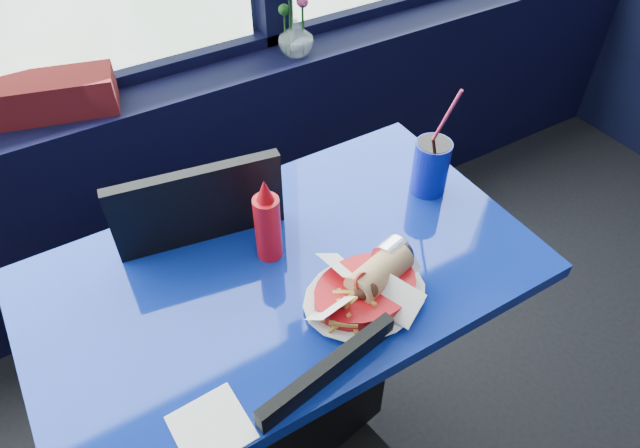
{
  "coord_description": "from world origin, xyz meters",
  "views": [
    {
      "loc": [
        -0.09,
        1.19,
        1.78
      ],
      "look_at": [
        0.39,
        1.98,
        0.87
      ],
      "focal_mm": 32.0,
      "sensor_mm": 36.0,
      "label": 1
    }
  ],
  "objects_px": {
    "near_table": "(287,314)",
    "soda_cup": "(431,166)",
    "planter_box": "(15,101)",
    "food_basket": "(367,288)",
    "flower_vase": "(296,33)",
    "ketchup_bottle": "(268,223)",
    "chair_near_back": "(192,261)"
  },
  "relations": [
    {
      "from": "planter_box",
      "to": "flower_vase",
      "type": "height_order",
      "value": "flower_vase"
    },
    {
      "from": "planter_box",
      "to": "soda_cup",
      "type": "height_order",
      "value": "soda_cup"
    },
    {
      "from": "planter_box",
      "to": "soda_cup",
      "type": "xyz_separation_m",
      "value": [
        0.89,
        -0.85,
        -0.03
      ]
    },
    {
      "from": "flower_vase",
      "to": "food_basket",
      "type": "height_order",
      "value": "flower_vase"
    },
    {
      "from": "food_basket",
      "to": "ketchup_bottle",
      "type": "relative_size",
      "value": 1.22
    },
    {
      "from": "chair_near_back",
      "to": "food_basket",
      "type": "relative_size",
      "value": 3.37
    },
    {
      "from": "near_table",
      "to": "food_basket",
      "type": "height_order",
      "value": "food_basket"
    },
    {
      "from": "near_table",
      "to": "food_basket",
      "type": "bearing_deg",
      "value": -55.7
    },
    {
      "from": "flower_vase",
      "to": "food_basket",
      "type": "relative_size",
      "value": 0.9
    },
    {
      "from": "food_basket",
      "to": "near_table",
      "type": "bearing_deg",
      "value": 134.47
    },
    {
      "from": "chair_near_back",
      "to": "flower_vase",
      "type": "xyz_separation_m",
      "value": [
        0.64,
        0.5,
        0.33
      ]
    },
    {
      "from": "food_basket",
      "to": "soda_cup",
      "type": "xyz_separation_m",
      "value": [
        0.36,
        0.23,
        0.05
      ]
    },
    {
      "from": "ketchup_bottle",
      "to": "flower_vase",
      "type": "bearing_deg",
      "value": 56.58
    },
    {
      "from": "ketchup_bottle",
      "to": "food_basket",
      "type": "bearing_deg",
      "value": -62.1
    },
    {
      "from": "planter_box",
      "to": "soda_cup",
      "type": "relative_size",
      "value": 1.77
    },
    {
      "from": "chair_near_back",
      "to": "soda_cup",
      "type": "relative_size",
      "value": 2.95
    },
    {
      "from": "food_basket",
      "to": "chair_near_back",
      "type": "bearing_deg",
      "value": 128.03
    },
    {
      "from": "near_table",
      "to": "food_basket",
      "type": "xyz_separation_m",
      "value": [
        0.12,
        -0.17,
        0.22
      ]
    },
    {
      "from": "food_basket",
      "to": "soda_cup",
      "type": "height_order",
      "value": "soda_cup"
    },
    {
      "from": "flower_vase",
      "to": "ketchup_bottle",
      "type": "bearing_deg",
      "value": -123.42
    },
    {
      "from": "soda_cup",
      "to": "chair_near_back",
      "type": "bearing_deg",
      "value": 156.78
    },
    {
      "from": "near_table",
      "to": "ketchup_bottle",
      "type": "xyz_separation_m",
      "value": [
        -0.01,
        0.06,
        0.28
      ]
    },
    {
      "from": "near_table",
      "to": "flower_vase",
      "type": "distance_m",
      "value": 1.0
    },
    {
      "from": "near_table",
      "to": "flower_vase",
      "type": "bearing_deg",
      "value": 58.83
    },
    {
      "from": "planter_box",
      "to": "flower_vase",
      "type": "relative_size",
      "value": 2.24
    },
    {
      "from": "near_table",
      "to": "soda_cup",
      "type": "distance_m",
      "value": 0.55
    },
    {
      "from": "chair_near_back",
      "to": "soda_cup",
      "type": "bearing_deg",
      "value": 166.52
    },
    {
      "from": "chair_near_back",
      "to": "planter_box",
      "type": "xyz_separation_m",
      "value": [
        -0.27,
        0.59,
        0.31
      ]
    },
    {
      "from": "food_basket",
      "to": "flower_vase",
      "type": "bearing_deg",
      "value": 79.45
    },
    {
      "from": "planter_box",
      "to": "ketchup_bottle",
      "type": "distance_m",
      "value": 0.94
    },
    {
      "from": "chair_near_back",
      "to": "planter_box",
      "type": "relative_size",
      "value": 1.67
    },
    {
      "from": "near_table",
      "to": "chair_near_back",
      "type": "relative_size",
      "value": 1.25
    }
  ]
}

